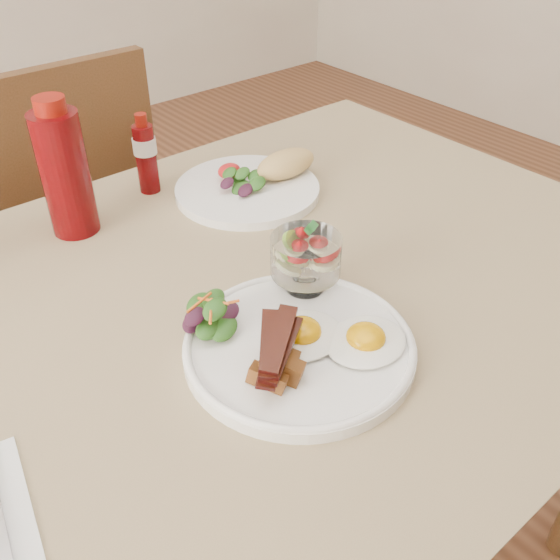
{
  "coord_description": "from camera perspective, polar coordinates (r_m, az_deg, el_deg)",
  "views": [
    {
      "loc": [
        -0.36,
        -0.55,
        1.27
      ],
      "look_at": [
        0.03,
        -0.07,
        0.82
      ],
      "focal_mm": 40.0,
      "sensor_mm": 36.0,
      "label": 1
    }
  ],
  "objects": [
    {
      "name": "table",
      "position": [
        0.89,
        -4.79,
        -6.68
      ],
      "size": [
        1.33,
        0.88,
        0.75
      ],
      "color": "brown",
      "rests_on": "ground"
    },
    {
      "name": "chair_far",
      "position": [
        1.47,
        -19.94,
        3.38
      ],
      "size": [
        0.42,
        0.42,
        0.93
      ],
      "color": "brown",
      "rests_on": "ground"
    },
    {
      "name": "main_plate",
      "position": [
        0.76,
        1.76,
        -6.19
      ],
      "size": [
        0.28,
        0.28,
        0.02
      ],
      "primitive_type": "cylinder",
      "color": "white",
      "rests_on": "table"
    },
    {
      "name": "fried_eggs",
      "position": [
        0.75,
        4.92,
        -5.17
      ],
      "size": [
        0.17,
        0.17,
        0.03
      ],
      "rotation": [
        0.0,
        0.0,
        -0.21
      ],
      "color": "white",
      "rests_on": "main_plate"
    },
    {
      "name": "bacon_potato_pile",
      "position": [
        0.7,
        -0.25,
        -7.07
      ],
      "size": [
        0.1,
        0.09,
        0.05
      ],
      "rotation": [
        0.0,
        0.0,
        0.26
      ],
      "color": "brown",
      "rests_on": "main_plate"
    },
    {
      "name": "side_salad",
      "position": [
        0.76,
        -6.24,
        -3.37
      ],
      "size": [
        0.08,
        0.08,
        0.04
      ],
      "rotation": [
        0.0,
        0.0,
        -0.13
      ],
      "color": "#285316",
      "rests_on": "main_plate"
    },
    {
      "name": "fruit_cup",
      "position": [
        0.81,
        2.36,
        2.2
      ],
      "size": [
        0.09,
        0.09,
        0.09
      ],
      "rotation": [
        0.0,
        0.0,
        -0.05
      ],
      "color": "white",
      "rests_on": "main_plate"
    },
    {
      "name": "second_plate",
      "position": [
        1.09,
        -2.16,
        8.92
      ],
      "size": [
        0.27,
        0.25,
        0.06
      ],
      "rotation": [
        0.0,
        0.0,
        0.3
      ],
      "color": "white",
      "rests_on": "table"
    },
    {
      "name": "ketchup_bottle",
      "position": [
        0.99,
        -19.1,
        9.35
      ],
      "size": [
        0.09,
        0.09,
        0.21
      ],
      "rotation": [
        0.0,
        0.0,
        0.39
      ],
      "color": "#530407",
      "rests_on": "table"
    },
    {
      "name": "hot_sauce_bottle",
      "position": [
        1.1,
        -12.17,
        11.13
      ],
      "size": [
        0.04,
        0.04,
        0.14
      ],
      "rotation": [
        0.0,
        0.0,
        -0.12
      ],
      "color": "#530407",
      "rests_on": "table"
    }
  ]
}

